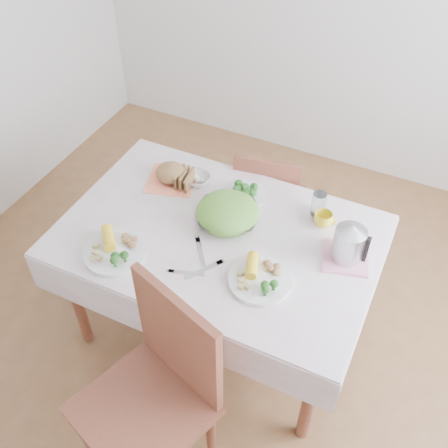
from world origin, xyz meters
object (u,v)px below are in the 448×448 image
at_px(electric_kettle, 350,240).
at_px(chair_near, 144,416).
at_px(dinner_plate_left, 116,252).
at_px(chair_far, 270,195).
at_px(dinner_plate_right, 260,280).
at_px(yellow_mug, 323,219).
at_px(salad_bowl, 228,217).
at_px(dining_table, 219,285).

bearing_deg(electric_kettle, chair_near, -108.24).
distance_m(dinner_plate_left, electric_kettle, 1.06).
bearing_deg(chair_far, dinner_plate_right, 99.46).
bearing_deg(dinner_plate_left, yellow_mug, 36.78).
xyz_separation_m(chair_near, dinner_plate_right, (0.24, 0.63, 0.31)).
xyz_separation_m(chair_near, salad_bowl, (-0.05, 0.91, 0.33)).
distance_m(dining_table, chair_far, 0.69).
height_order(chair_far, electric_kettle, electric_kettle).
xyz_separation_m(dinner_plate_right, electric_kettle, (0.30, 0.29, 0.11)).
bearing_deg(chair_far, electric_kettle, 126.62).
relative_size(dining_table, chair_far, 1.64).
height_order(dining_table, dinner_plate_right, dinner_plate_right).
relative_size(yellow_mug, electric_kettle, 0.46).
xyz_separation_m(chair_far, dinner_plate_right, (0.28, -0.87, 0.31)).
bearing_deg(yellow_mug, chair_near, -108.76).
xyz_separation_m(dinner_plate_left, yellow_mug, (0.80, 0.60, 0.03)).
relative_size(chair_near, electric_kettle, 5.32).
xyz_separation_m(dining_table, dinner_plate_left, (-0.37, -0.32, 0.40)).
relative_size(dinner_plate_left, electric_kettle, 1.48).
relative_size(salad_bowl, dinner_plate_left, 0.98).
height_order(dinner_plate_left, dinner_plate_right, same).
bearing_deg(dining_table, electric_kettle, 10.42).
xyz_separation_m(dinner_plate_right, yellow_mug, (0.14, 0.46, 0.03)).
distance_m(dinner_plate_right, electric_kettle, 0.43).
xyz_separation_m(dining_table, electric_kettle, (0.59, 0.11, 0.51)).
bearing_deg(yellow_mug, chair_far, 135.41).
height_order(dinner_plate_right, electric_kettle, electric_kettle).
xyz_separation_m(dining_table, salad_bowl, (0.00, 0.09, 0.42)).
height_order(chair_far, dinner_plate_left, chair_far).
distance_m(chair_far, yellow_mug, 0.67).
xyz_separation_m(dining_table, yellow_mug, (0.43, 0.28, 0.42)).
height_order(chair_far, salad_bowl, chair_far).
bearing_deg(salad_bowl, chair_far, 89.45).
height_order(salad_bowl, dinner_plate_left, salad_bowl).
height_order(dinner_plate_right, yellow_mug, yellow_mug).
height_order(dinner_plate_left, electric_kettle, electric_kettle).
bearing_deg(electric_kettle, yellow_mug, 145.97).
relative_size(chair_far, electric_kettle, 4.26).
height_order(chair_near, dinner_plate_left, chair_near).
xyz_separation_m(chair_near, chair_far, (-0.05, 1.51, 0.00)).
bearing_deg(salad_bowl, electric_kettle, 1.65).
xyz_separation_m(dining_table, dinner_plate_right, (0.29, -0.18, 0.40)).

